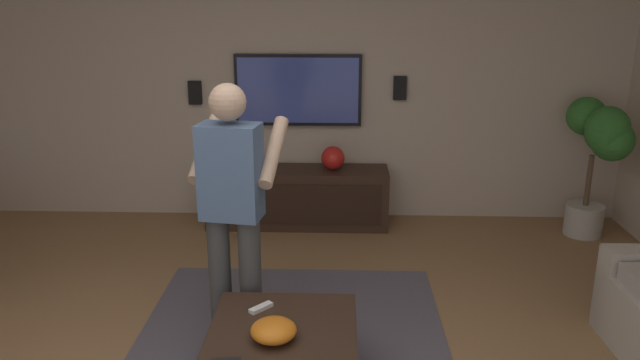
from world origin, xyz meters
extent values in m
cube|color=#BCA893|center=(3.09, 0.00, 1.32)|extent=(0.10, 6.63, 2.64)
cube|color=#332116|center=(0.07, -0.23, 0.35)|extent=(1.00, 0.80, 0.10)
cylinder|color=#332116|center=(0.49, -0.55, 0.15)|extent=(0.07, 0.07, 0.30)
cylinder|color=#332116|center=(0.49, 0.09, 0.15)|extent=(0.07, 0.07, 0.30)
cube|color=#332116|center=(2.76, -0.13, 0.28)|extent=(0.44, 1.70, 0.55)
cube|color=black|center=(2.53, -0.13, 0.28)|extent=(0.01, 1.56, 0.39)
cube|color=black|center=(3.00, -0.13, 1.25)|extent=(0.05, 1.19, 0.67)
cube|color=#404FA6|center=(2.97, -0.13, 1.25)|extent=(0.01, 1.13, 0.61)
cylinder|color=#3F3F3F|center=(0.72, 0.02, 0.41)|extent=(0.14, 0.14, 0.82)
cylinder|color=#3F3F3F|center=(0.75, 0.22, 0.41)|extent=(0.14, 0.14, 0.82)
cube|color=slate|center=(0.74, 0.12, 1.11)|extent=(0.27, 0.39, 0.58)
sphere|color=tan|center=(0.74, 0.12, 1.53)|extent=(0.22, 0.22, 0.22)
cylinder|color=tan|center=(0.88, -0.12, 1.20)|extent=(0.49, 0.16, 0.37)
cylinder|color=tan|center=(0.95, 0.31, 1.20)|extent=(0.49, 0.16, 0.37)
cube|color=white|center=(1.11, 0.06, 1.10)|extent=(0.05, 0.06, 0.16)
cylinder|color=#B7B2A8|center=(2.59, -2.76, 0.14)|extent=(0.34, 0.34, 0.29)
cylinder|color=brown|center=(2.59, -2.76, 0.52)|extent=(0.05, 0.05, 0.47)
sphere|color=#2D6B28|center=(2.55, -2.87, 0.94)|extent=(0.25, 0.25, 0.25)
sphere|color=#2D6B28|center=(2.45, -2.80, 0.98)|extent=(0.35, 0.35, 0.35)
sphere|color=#2D6B28|center=(2.46, -2.81, 1.03)|extent=(0.37, 0.37, 0.37)
sphere|color=#2D6B28|center=(2.72, -2.72, 1.08)|extent=(0.34, 0.34, 0.34)
sphere|color=#2D6B28|center=(2.44, -2.86, 0.92)|extent=(0.36, 0.36, 0.36)
ellipsoid|color=orange|center=(0.05, -0.19, 0.45)|extent=(0.24, 0.24, 0.11)
cube|color=white|center=(0.36, -0.09, 0.41)|extent=(0.14, 0.13, 0.02)
sphere|color=red|center=(2.75, -0.46, 0.66)|extent=(0.22, 0.22, 0.22)
cube|color=black|center=(3.01, -1.08, 1.28)|extent=(0.06, 0.12, 0.22)
cube|color=black|center=(3.01, 0.85, 1.22)|extent=(0.06, 0.12, 0.22)
camera|label=1|loc=(-2.79, -0.53, 2.14)|focal=34.69mm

